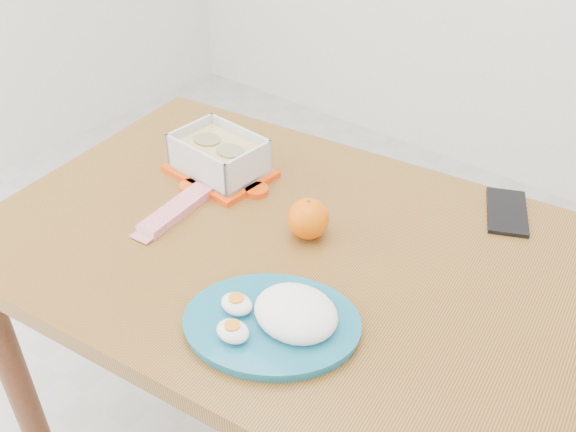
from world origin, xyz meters
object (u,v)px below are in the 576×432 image
Objects in this scene: smartphone at (507,212)px; rice_plate at (279,317)px; orange_fruit at (308,219)px; food_container at (219,156)px; dining_table at (288,284)px.

rice_plate is at bearing -132.04° from smartphone.
rice_plate is at bearing -63.59° from orange_fruit.
food_container is 0.60m from smartphone.
dining_table is 0.32m from food_container.
orange_fruit is at bearing -156.71° from smartphone.
food_container is 1.45× the size of smartphone.
smartphone is at bearing 48.59° from orange_fruit.
orange_fruit is at bearing 85.18° from rice_plate.
rice_plate is at bearing -62.41° from dining_table.
smartphone is (0.27, 0.30, -0.04)m from orange_fruit.
smartphone is at bearing 42.04° from rice_plate.
food_container is at bearing 168.69° from orange_fruit.
rice_plate is (0.13, -0.18, 0.13)m from dining_table.
dining_table is 3.21× the size of rice_plate.
smartphone is (0.16, 0.52, -0.02)m from rice_plate.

